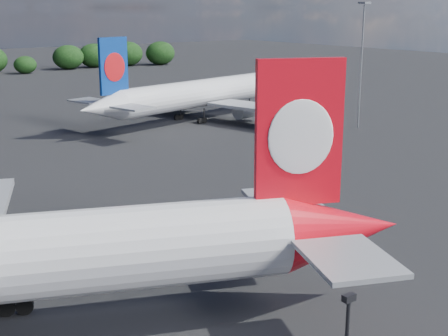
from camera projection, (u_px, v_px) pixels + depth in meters
china_southern_airliner at (193, 95)px, 118.03m from camera, size 49.93×47.78×16.43m
floodlight_mast_near at (362, 48)px, 109.15m from camera, size 1.60×1.60×22.03m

